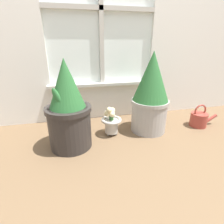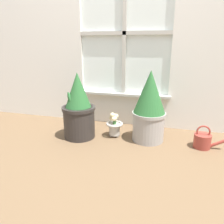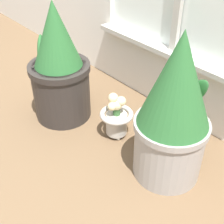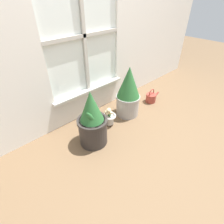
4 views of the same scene
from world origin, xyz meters
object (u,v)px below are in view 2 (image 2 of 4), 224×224
Objects in this scene: potted_plant_left at (79,109)px; watering_can at (203,140)px; potted_plant_right at (149,107)px; flower_vase at (114,125)px.

watering_can is at bearing 3.62° from potted_plant_left.
potted_plant_right reaches higher than flower_vase.
potted_plant_right is at bearing 176.13° from watering_can.
flower_vase is 0.78m from watering_can.
potted_plant_right is 0.37m from flower_vase.
flower_vase is (0.31, 0.10, -0.16)m from potted_plant_left.
potted_plant_left is 1.11m from watering_can.
flower_vase is at bearing 17.22° from potted_plant_left.
potted_plant_right is at bearing 0.59° from flower_vase.
potted_plant_left is at bearing -176.38° from watering_can.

